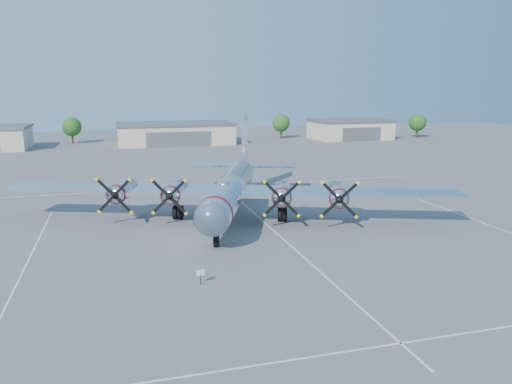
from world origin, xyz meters
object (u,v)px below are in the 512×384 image
object	(u,v)px
tree_west	(72,127)
tree_far_east	(418,123)
hangar_east	(350,129)
info_placard	(200,274)
main_bomber_b29	(232,215)
hangar_center	(175,133)
tree_east	(281,123)

from	to	relation	value
tree_west	tree_far_east	bearing A→B (deg)	-6.14
hangar_east	tree_far_east	size ratio (longest dim) A/B	3.10
hangar_east	tree_west	distance (m)	73.46
tree_far_east	info_placard	distance (m)	119.17
tree_west	main_bomber_b29	world-z (taller)	tree_west
tree_west	hangar_center	bearing A→B (deg)	-17.82
tree_far_east	hangar_center	bearing A→B (deg)	178.35
tree_far_east	info_placard	size ratio (longest dim) A/B	5.94
tree_far_east	main_bomber_b29	size ratio (longest dim) A/B	0.14
hangar_center	main_bomber_b29	size ratio (longest dim) A/B	0.60
main_bomber_b29	info_placard	distance (m)	19.88
main_bomber_b29	hangar_center	bearing A→B (deg)	108.41
tree_far_east	hangar_east	bearing A→B (deg)	174.39
hangar_east	info_placard	world-z (taller)	hangar_east
main_bomber_b29	hangar_east	bearing A→B (deg)	76.02
hangar_east	main_bomber_b29	distance (m)	89.61
hangar_east	tree_far_east	distance (m)	20.15
tree_west	tree_east	world-z (taller)	same
hangar_east	tree_west	size ratio (longest dim) A/B	3.10
hangar_center	main_bomber_b29	bearing A→B (deg)	-91.99
tree_far_east	info_placard	bearing A→B (deg)	-130.43
hangar_center	hangar_east	xyz separation A→B (m)	(48.00, 0.00, 0.00)
main_bomber_b29	info_placard	xyz separation A→B (m)	(-6.69, -18.71, 0.79)
hangar_center	info_placard	world-z (taller)	hangar_center
hangar_center	tree_far_east	xyz separation A→B (m)	(68.00, -1.96, 1.51)
hangar_center	tree_east	xyz separation A→B (m)	(30.00, 6.04, 1.51)
hangar_east	hangar_center	bearing A→B (deg)	-180.00
hangar_center	info_placard	distance (m)	93.11
hangar_east	tree_east	distance (m)	19.04
hangar_east	tree_east	bearing A→B (deg)	161.46
hangar_east	info_placard	bearing A→B (deg)	-121.72
tree_west	info_placard	size ratio (longest dim) A/B	5.94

